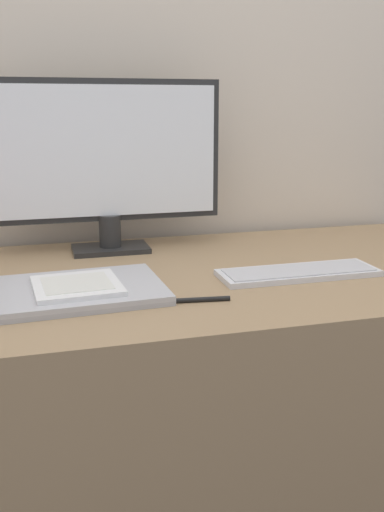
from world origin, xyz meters
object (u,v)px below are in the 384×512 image
object	(u,v)px
laptop	(73,291)
pen	(191,300)
keyboard	(298,272)
ereader	(77,285)
monitor	(107,161)

from	to	relation	value
laptop	pen	size ratio (longest dim) A/B	2.44
keyboard	ereader	bearing A→B (deg)	-177.64
monitor	laptop	distance (m)	0.41
laptop	ereader	distance (m)	0.02
ereader	pen	bearing A→B (deg)	-23.34
monitor	keyboard	bearing A→B (deg)	-42.04
ereader	pen	world-z (taller)	ereader
pen	monitor	bearing A→B (deg)	102.02
keyboard	pen	xyz separation A→B (m)	(-0.26, -0.10, -0.00)
monitor	pen	distance (m)	0.48
keyboard	laptop	bearing A→B (deg)	-179.06
keyboard	pen	distance (m)	0.28
monitor	keyboard	size ratio (longest dim) A/B	1.62
keyboard	ereader	distance (m)	0.46
laptop	ereader	bearing A→B (deg)	-58.60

